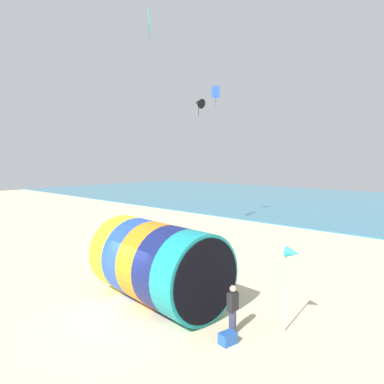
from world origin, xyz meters
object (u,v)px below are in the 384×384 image
(kite_cyan_diamond, at_px, (149,20))
(cooler_box, at_px, (228,338))
(kite_black_delta, at_px, (199,103))
(beach_flag, at_px, (292,257))
(kite_blue_diamond, at_px, (216,92))
(giant_inflatable_tube, at_px, (158,263))
(kite_handler, at_px, (233,309))

(kite_cyan_diamond, bearing_deg, cooler_box, -30.20)
(kite_black_delta, bearing_deg, beach_flag, -38.27)
(kite_cyan_diamond, xyz_separation_m, kite_blue_diamond, (-2.11, 9.43, -2.86))
(giant_inflatable_tube, distance_m, kite_cyan_diamond, 16.06)
(kite_handler, distance_m, kite_blue_diamond, 22.98)
(kite_black_delta, bearing_deg, giant_inflatable_tube, -54.66)
(kite_handler, xyz_separation_m, kite_black_delta, (-12.06, 11.88, 9.41))
(kite_cyan_diamond, height_order, kite_black_delta, kite_cyan_diamond)
(kite_blue_diamond, xyz_separation_m, beach_flag, (14.53, -14.11, -9.14))
(kite_handler, relative_size, kite_black_delta, 1.06)
(giant_inflatable_tube, relative_size, kite_cyan_diamond, 3.13)
(kite_handler, height_order, cooler_box, kite_handler)
(kite_blue_diamond, distance_m, beach_flag, 22.22)
(kite_handler, relative_size, cooler_box, 3.11)
(kite_cyan_diamond, height_order, cooler_box, kite_cyan_diamond)
(kite_handler, bearing_deg, giant_inflatable_tube, 179.72)
(kite_cyan_diamond, xyz_separation_m, kite_black_delta, (-1.03, 5.93, -4.34))
(kite_blue_diamond, bearing_deg, giant_inflatable_tube, -58.29)
(kite_handler, distance_m, kite_cyan_diamond, 18.61)
(giant_inflatable_tube, xyz_separation_m, cooler_box, (3.92, -0.64, -1.42))
(giant_inflatable_tube, relative_size, kite_blue_diamond, 3.33)
(kite_cyan_diamond, distance_m, cooler_box, 19.45)
(kite_handler, distance_m, cooler_box, 0.94)
(kite_cyan_diamond, bearing_deg, beach_flag, -20.66)
(kite_blue_diamond, bearing_deg, kite_cyan_diamond, -77.38)
(giant_inflatable_tube, xyz_separation_m, kite_handler, (3.65, -0.02, -0.78))
(cooler_box, bearing_deg, kite_black_delta, 134.60)
(giant_inflatable_tube, relative_size, beach_flag, 2.02)
(kite_black_delta, relative_size, beach_flag, 0.53)
(giant_inflatable_tube, height_order, beach_flag, giant_inflatable_tube)
(kite_black_delta, bearing_deg, kite_handler, -44.57)
(beach_flag, bearing_deg, kite_handler, -137.40)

